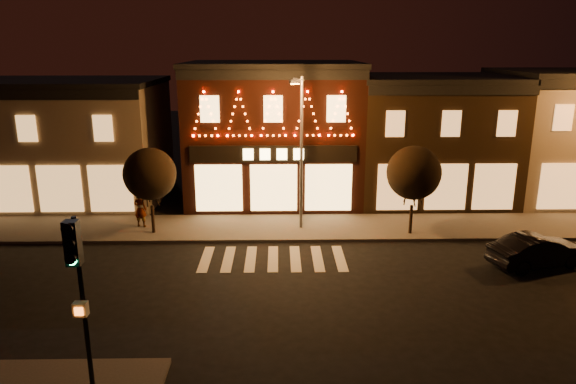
{
  "coord_description": "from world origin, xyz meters",
  "views": [
    {
      "loc": [
        0.26,
        -18.1,
        9.23
      ],
      "look_at": [
        0.67,
        4.0,
        3.1
      ],
      "focal_mm": 33.08,
      "sensor_mm": 36.0,
      "label": 1
    }
  ],
  "objects_px": {
    "traffic_signal_near": "(78,275)",
    "dark_sedan": "(538,251)",
    "pedestrian": "(140,209)",
    "streetlamp_mid": "(300,142)"
  },
  "relations": [
    {
      "from": "streetlamp_mid",
      "to": "dark_sedan",
      "type": "relative_size",
      "value": 1.79
    },
    {
      "from": "traffic_signal_near",
      "to": "dark_sedan",
      "type": "height_order",
      "value": "traffic_signal_near"
    },
    {
      "from": "dark_sedan",
      "to": "streetlamp_mid",
      "type": "bearing_deg",
      "value": 49.39
    },
    {
      "from": "streetlamp_mid",
      "to": "pedestrian",
      "type": "relative_size",
      "value": 4.12
    },
    {
      "from": "traffic_signal_near",
      "to": "streetlamp_mid",
      "type": "xyz_separation_m",
      "value": [
        6.14,
        13.39,
        0.95
      ]
    },
    {
      "from": "traffic_signal_near",
      "to": "dark_sedan",
      "type": "xyz_separation_m",
      "value": [
        16.19,
        8.75,
        -2.98
      ]
    },
    {
      "from": "pedestrian",
      "to": "streetlamp_mid",
      "type": "bearing_deg",
      "value": -169.38
    },
    {
      "from": "streetlamp_mid",
      "to": "pedestrian",
      "type": "distance_m",
      "value": 8.98
    },
    {
      "from": "streetlamp_mid",
      "to": "dark_sedan",
      "type": "xyz_separation_m",
      "value": [
        10.05,
        -4.64,
        -3.93
      ]
    },
    {
      "from": "traffic_signal_near",
      "to": "pedestrian",
      "type": "relative_size",
      "value": 2.7
    }
  ]
}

